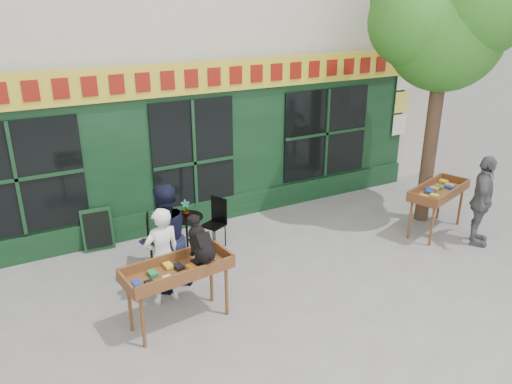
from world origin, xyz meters
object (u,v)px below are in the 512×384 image
woman (163,256)px  book_cart_right (439,193)px  bistro_table (187,228)px  book_cart_center (178,273)px  man_right (482,201)px  man_left (165,238)px  dog (201,238)px

woman → book_cart_right: size_ratio=0.96×
bistro_table → book_cart_center: bearing=-114.4°
book_cart_right → man_right: bearing=-86.2°
book_cart_right → man_left: (-5.41, 0.56, 0.07)m
book_cart_center → dog: 0.59m
dog → book_cart_right: 5.25m
book_cart_center → book_cart_right: 5.57m
man_right → bistro_table: (-5.01, 2.21, -0.32)m
book_cart_center → dog: (0.35, -0.05, 0.47)m
man_right → man_left: bearing=129.1°
book_cart_center → man_left: man_left is taller
book_cart_center → dog: dog is taller
book_cart_center → bistro_table: size_ratio=2.05×
woman → bistro_table: woman is taller
woman → man_right: size_ratio=0.89×
book_cart_right → man_left: bearing=156.1°
book_cart_right → man_left: size_ratio=0.91×
book_cart_center → book_cart_right: size_ratio=0.96×
dog → man_left: bearing=94.9°
woman → man_right: 5.94m
woman → bistro_table: 1.51m
book_cart_center → dog: size_ratio=2.60×
dog → man_right: size_ratio=0.35×
woman → man_left: size_ratio=0.87×
book_cart_center → man_left: bearing=75.0°
book_cart_center → man_right: (5.86, -0.34, 0.05)m
dog → bistro_table: size_ratio=0.79×
book_cart_right → bistro_table: (-4.71, 1.46, -0.28)m
dog → man_right: bearing=-9.2°
man_right → bistro_table: man_right is taller
book_cart_center → bistro_table: book_cart_center is taller
dog → bistro_table: (0.50, 1.92, -0.75)m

